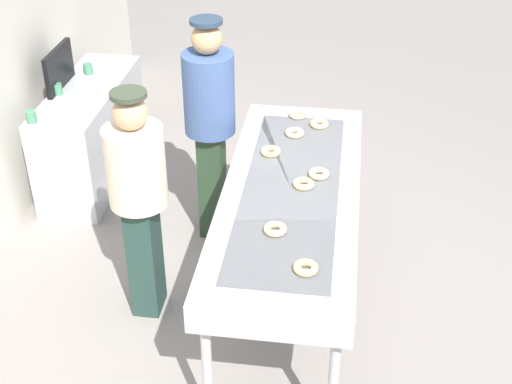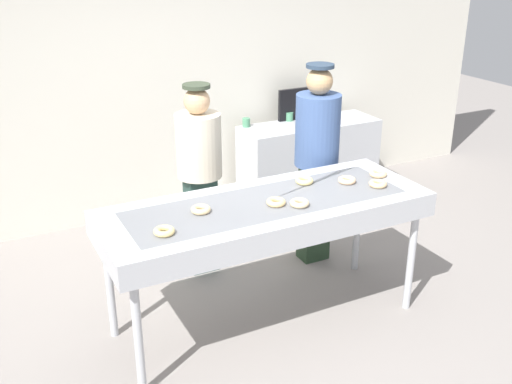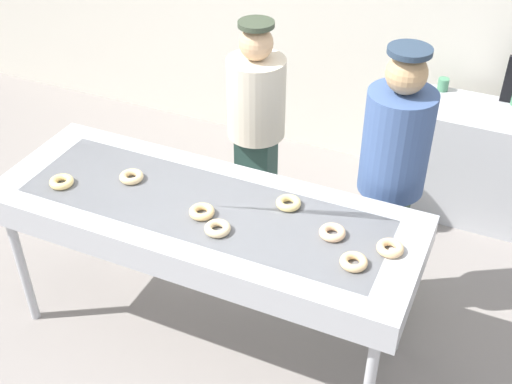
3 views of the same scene
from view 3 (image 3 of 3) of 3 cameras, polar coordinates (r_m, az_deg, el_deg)
ground_plane at (r=4.12m, az=-3.98°, el=-11.96°), size 16.00×16.00×0.00m
fryer_conveyor at (r=3.51m, az=-4.57°, el=-2.29°), size 2.31×0.84×0.97m
plain_donut_0 at (r=3.38m, az=-4.73°, el=-1.72°), size 0.15×0.15×0.04m
plain_donut_1 at (r=3.69m, az=-10.76°, el=1.31°), size 0.18×0.18×0.04m
plain_donut_2 at (r=3.74m, az=-16.54°, el=0.86°), size 0.19×0.19×0.04m
plain_donut_3 at (r=3.27m, az=-3.36°, el=-3.17°), size 0.19×0.19×0.04m
plain_donut_4 at (r=3.11m, az=8.49°, el=-6.02°), size 0.18×0.18×0.04m
plain_donut_5 at (r=3.26m, az=6.65°, el=-3.51°), size 0.17×0.17×0.04m
plain_donut_6 at (r=3.22m, az=11.58°, el=-4.80°), size 0.17×0.17×0.04m
plain_donut_7 at (r=3.43m, az=2.84°, el=-0.96°), size 0.18×0.18×0.04m
worker_baker at (r=4.22m, az=0.01°, el=5.98°), size 0.37×0.37×1.62m
worker_assistant at (r=3.72m, az=11.75°, el=1.90°), size 0.37×0.37×1.74m
paper_cup_0 at (r=4.97m, az=15.95°, el=8.98°), size 0.08×0.08×0.09m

